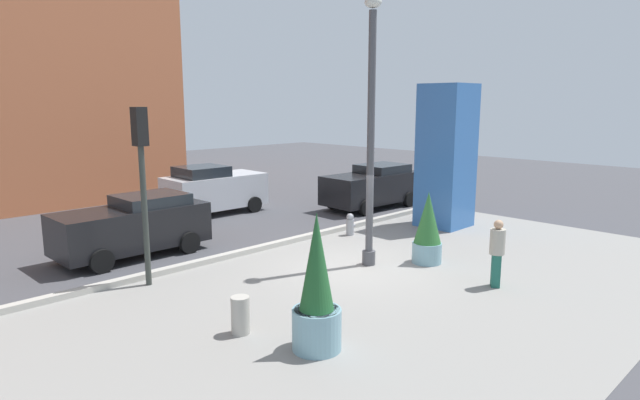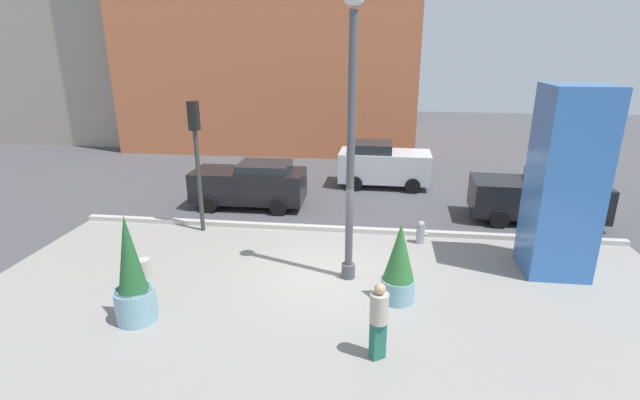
% 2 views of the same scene
% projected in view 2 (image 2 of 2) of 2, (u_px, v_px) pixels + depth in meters
% --- Properties ---
extents(ground_plane, '(60.00, 60.00, 0.00)m').
position_uv_depth(ground_plane, '(343.00, 222.00, 16.39)').
color(ground_plane, '#47474C').
extents(plaza_pavement, '(18.00, 10.00, 0.02)m').
position_uv_depth(plaza_pavement, '(323.00, 315.00, 10.74)').
color(plaza_pavement, gray).
rests_on(plaza_pavement, ground_plane).
extents(curb_strip, '(18.00, 0.24, 0.16)m').
position_uv_depth(curb_strip, '(341.00, 229.00, 15.54)').
color(curb_strip, '#B7B2A8').
rests_on(curb_strip, ground_plane).
extents(lamp_post, '(0.44, 0.44, 7.02)m').
position_uv_depth(lamp_post, '(351.00, 153.00, 11.39)').
color(lamp_post, '#4C4C51').
rests_on(lamp_post, ground_plane).
extents(art_pillar_blue, '(1.58, 1.58, 5.03)m').
position_uv_depth(art_pillar_blue, '(565.00, 183.00, 12.09)').
color(art_pillar_blue, '#3870BC').
rests_on(art_pillar_blue, ground_plane).
extents(potted_plant_near_right, '(0.81, 0.81, 2.00)m').
position_uv_depth(potted_plant_near_right, '(399.00, 265.00, 11.05)').
color(potted_plant_near_right, '#7AA8B7').
rests_on(potted_plant_near_right, ground_plane).
extents(potted_plant_mid_plaza, '(0.89, 0.89, 2.54)m').
position_uv_depth(potted_plant_mid_plaza, '(132.00, 278.00, 10.21)').
color(potted_plant_mid_plaza, '#7AA8B7').
rests_on(potted_plant_mid_plaza, ground_plane).
extents(fire_hydrant, '(0.36, 0.26, 0.75)m').
position_uv_depth(fire_hydrant, '(421.00, 232.00, 14.52)').
color(fire_hydrant, '#99999E').
rests_on(fire_hydrant, ground_plane).
extents(concrete_bollard, '(0.36, 0.36, 0.75)m').
position_uv_depth(concrete_bollard, '(144.00, 273.00, 11.91)').
color(concrete_bollard, '#B2ADA3').
rests_on(concrete_bollard, ground_plane).
extents(traffic_light_corner, '(0.28, 0.42, 4.30)m').
position_uv_depth(traffic_light_corner, '(196.00, 145.00, 14.74)').
color(traffic_light_corner, '#333833').
rests_on(traffic_light_corner, ground_plane).
extents(car_far_lane, '(3.97, 2.15, 1.94)m').
position_uv_depth(car_far_lane, '(383.00, 164.00, 20.36)').
color(car_far_lane, silver).
rests_on(car_far_lane, ground_plane).
extents(car_passing_lane, '(4.48, 2.22, 1.79)m').
position_uv_depth(car_passing_lane, '(539.00, 196.00, 16.24)').
color(car_passing_lane, black).
rests_on(car_passing_lane, ground_plane).
extents(car_intersection, '(4.25, 2.05, 1.74)m').
position_uv_depth(car_intersection, '(250.00, 184.00, 17.75)').
color(car_intersection, black).
rests_on(car_intersection, ground_plane).
extents(pedestrian_on_sidewalk, '(0.50, 0.50, 1.66)m').
position_uv_depth(pedestrian_on_sidewalk, '(379.00, 318.00, 8.97)').
color(pedestrian_on_sidewalk, '#236656').
rests_on(pedestrian_on_sidewalk, ground_plane).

